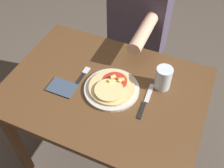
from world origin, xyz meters
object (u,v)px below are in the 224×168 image
object	(u,v)px
fork	(81,77)
person_diner	(139,29)
plate	(112,89)
drinking_glass	(163,78)
knife	(146,101)
dining_table	(105,105)
pizza	(112,87)

from	to	relation	value
fork	person_diner	distance (m)	0.58
plate	drinking_glass	world-z (taller)	drinking_glass
knife	drinking_glass	size ratio (longest dim) A/B	1.87
dining_table	fork	world-z (taller)	fork
pizza	fork	distance (m)	0.18
pizza	knife	world-z (taller)	pizza
dining_table	knife	world-z (taller)	knife
knife	drinking_glass	distance (m)	0.14
dining_table	knife	distance (m)	0.26
dining_table	pizza	distance (m)	0.17
pizza	person_diner	size ratio (longest dim) A/B	0.19
plate	fork	distance (m)	0.17
pizza	plate	bearing A→B (deg)	94.83
plate	drinking_glass	distance (m)	0.25
plate	pizza	distance (m)	0.02
dining_table	person_diner	world-z (taller)	person_diner
fork	person_diner	size ratio (longest dim) A/B	0.15
fork	person_diner	xyz separation A→B (m)	(0.11, 0.56, -0.06)
plate	knife	distance (m)	0.17
fork	drinking_glass	bearing A→B (deg)	15.06
pizza	knife	bearing A→B (deg)	-0.45
fork	knife	distance (m)	0.35
pizza	fork	bearing A→B (deg)	174.67
person_diner	fork	bearing A→B (deg)	-101.07
plate	knife	world-z (taller)	plate
pizza	drinking_glass	distance (m)	0.25
dining_table	drinking_glass	size ratio (longest dim) A/B	8.25
knife	person_diner	size ratio (longest dim) A/B	0.19
drinking_glass	plate	bearing A→B (deg)	-151.55
pizza	person_diner	bearing A→B (deg)	96.24
fork	person_diner	bearing A→B (deg)	78.93
fork	drinking_glass	size ratio (longest dim) A/B	1.48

